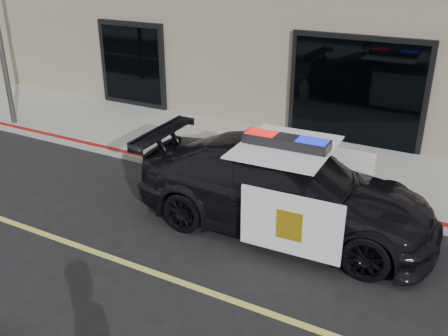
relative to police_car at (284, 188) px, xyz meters
The scene contains 4 objects.
ground 2.66m from the police_car, 67.13° to the right, with size 120.00×120.00×0.00m, color black.
sidewalk_n 3.16m from the police_car, 71.34° to the left, with size 60.00×3.50×0.15m, color gray.
police_car is the anchor object (origin of this frame).
fire_hydrant 2.93m from the police_car, 142.47° to the left, with size 0.35×0.49×0.78m.
Camera 1 is at (1.96, -5.25, 4.75)m, focal length 40.00 mm.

